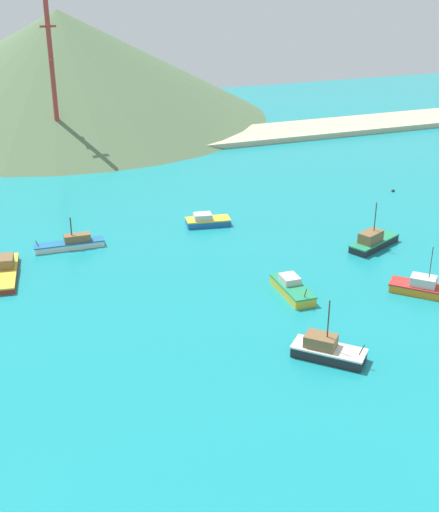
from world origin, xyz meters
The scene contains 12 objects.
ground centered at (0.00, 30.00, -0.25)m, with size 260.00×280.00×0.50m.
fishing_boat_2 centered at (-0.98, 33.28, 0.79)m, with size 3.04×8.05×2.55m.
fishing_boat_3 centered at (16.50, 42.35, 0.97)m, with size 9.36×6.32×6.93m.
fishing_boat_4 centered at (-24.32, 57.67, 0.73)m, with size 10.08×2.40×4.69m.
fishing_boat_8 centered at (-4.16, 18.72, 0.96)m, with size 7.52×7.49×6.78m.
fishing_boat_12 centered at (15.06, 26.88, 0.79)m, with size 9.48×9.54×6.44m.
fishing_boat_13 centered at (-2.90, 59.26, 0.74)m, with size 7.21×3.93×1.97m.
fishing_boat_14 centered at (-33.94, 51.48, 0.71)m, with size 4.46×11.51×2.25m.
buoy_0 centered at (33.84, 62.97, 0.11)m, with size 0.61×0.61×0.61m.
beach_strip centered at (0.00, 107.97, 0.60)m, with size 247.00×14.62×1.20m, color #C6B793.
hill_central centered at (-11.05, 144.65, 13.29)m, with size 104.10×104.10×26.58m.
radio_tower centered at (-18.14, 108.21, 16.15)m, with size 3.17×2.53×31.66m.
Camera 1 is at (-36.42, -34.54, 38.96)m, focal length 47.87 mm.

